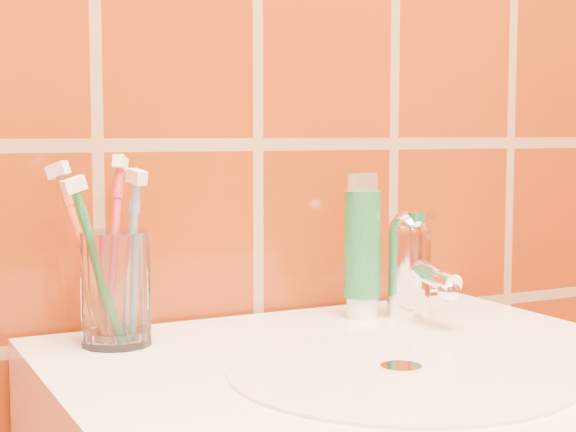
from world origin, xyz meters
TOP-DOWN VIEW (x-y plane):
  - glass_tumbler at (-0.19, 1.12)m, footprint 0.08×0.08m
  - toothpaste_tube at (0.09, 1.12)m, footprint 0.04×0.04m
  - faucet at (0.14, 1.09)m, footprint 0.05×0.11m
  - toothbrush_0 at (-0.22, 1.13)m, footprint 0.13×0.13m
  - toothbrush_1 at (-0.18, 1.11)m, footprint 0.05×0.08m
  - toothbrush_2 at (-0.21, 1.10)m, footprint 0.09×0.08m
  - toothbrush_3 at (-0.18, 1.14)m, footprint 0.11×0.13m

SIDE VIEW (x-z plane):
  - glass_tumbler at x=-0.19m, z-range 0.85..0.96m
  - faucet at x=0.14m, z-range 0.85..0.97m
  - toothpaste_tube at x=0.09m, z-range 0.84..1.01m
  - toothbrush_2 at x=-0.21m, z-range 0.84..1.02m
  - toothbrush_1 at x=-0.18m, z-range 0.84..1.03m
  - toothbrush_0 at x=-0.22m, z-range 0.84..1.03m
  - toothbrush_3 at x=-0.18m, z-range 0.84..1.04m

